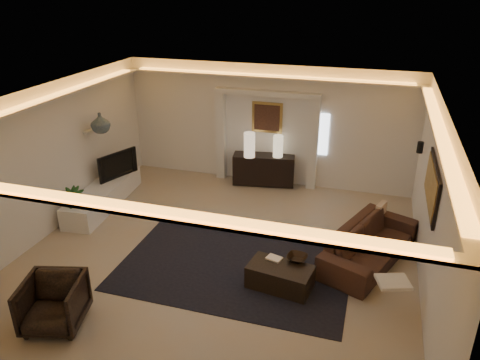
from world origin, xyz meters
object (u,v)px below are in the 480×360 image
(coffee_table, at_px, (280,277))
(sofa, at_px, (370,244))
(armchair, at_px, (53,303))
(console, at_px, (264,169))

(coffee_table, bearing_deg, sofa, 50.87)
(sofa, relative_size, armchair, 2.77)
(sofa, xyz_separation_m, coffee_table, (-1.36, -1.25, -0.14))
(armchair, bearing_deg, sofa, 20.68)
(console, height_order, armchair, console)
(console, bearing_deg, coffee_table, -81.33)
(coffee_table, bearing_deg, console, 116.39)
(console, xyz_separation_m, armchair, (-1.66, -5.81, -0.02))
(console, xyz_separation_m, coffee_table, (1.29, -3.96, -0.20))
(console, height_order, coffee_table, console)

